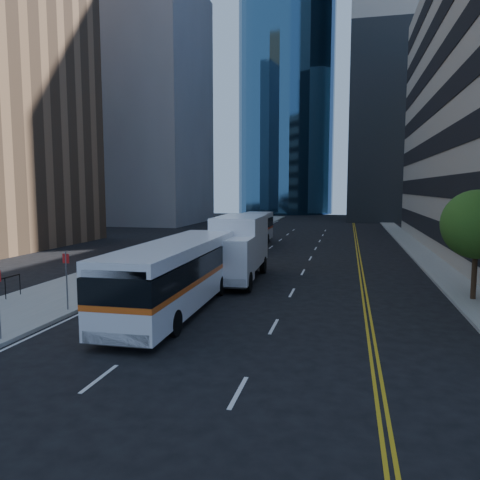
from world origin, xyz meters
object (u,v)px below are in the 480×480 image
Objects in this scene: street_tree at (477,225)px; bus_front at (177,273)px; bus_rear at (249,229)px; box_truck at (237,247)px.

street_tree is 13.90m from bus_front.
bus_rear is (-14.48, 17.76, -2.04)m from street_tree.
street_tree reaches higher than bus_rear.
bus_rear is at bearing 97.22° from box_truck.
street_tree is 12.40m from box_truck.
street_tree is 23.01m from bus_rear.
street_tree is at bearing 18.17° from bus_front.
bus_rear is (-1.48, 22.27, -0.03)m from bus_front.
street_tree is 0.66× the size of box_truck.
bus_front is 1.51× the size of box_truck.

